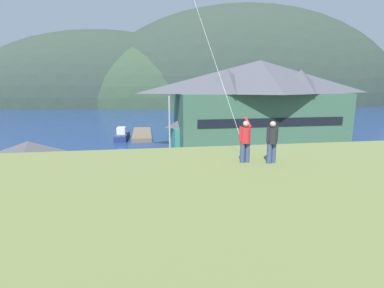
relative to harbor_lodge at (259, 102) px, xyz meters
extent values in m
plane|color=#66604C|center=(-11.78, -21.19, -6.65)|extent=(600.00, 600.00, 0.00)
cube|color=gray|center=(-11.78, -16.19, -6.60)|extent=(40.00, 20.00, 0.10)
cube|color=navy|center=(-11.78, 38.81, -6.63)|extent=(360.00, 84.00, 0.03)
ellipsoid|color=#2D3D33|center=(-33.26, 94.44, -6.65)|extent=(117.22, 49.50, 62.03)
ellipsoid|color=#334733|center=(15.30, 90.56, -6.65)|extent=(148.39, 54.86, 59.79)
ellipsoid|color=#3D4C38|center=(26.61, 97.42, -6.65)|extent=(93.23, 75.11, 48.36)
ellipsoid|color=#2D3D33|center=(32.90, 94.70, -6.65)|extent=(147.05, 71.77, 86.66)
cube|color=#38604C|center=(0.00, 0.11, -2.67)|extent=(23.52, 10.37, 7.96)
cube|color=black|center=(0.07, -4.96, -2.27)|extent=(19.87, 0.35, 1.10)
pyramid|color=#4C4C56|center=(0.00, 0.11, 3.57)|extent=(24.93, 11.39, 4.52)
pyramid|color=#4C4C56|center=(-5.24, -1.72, 2.91)|extent=(5.60, 5.60, 3.17)
pyramid|color=#4C4C56|center=(5.28, -1.58, 2.91)|extent=(5.60, 5.60, 3.17)
cube|color=#756B5B|center=(-24.86, -17.86, -5.00)|extent=(7.91, 6.05, 3.28)
pyramid|color=#47474C|center=(-24.86, -17.86, -2.43)|extent=(8.56, 6.64, 1.85)
cube|color=black|center=(-24.58, -20.53, -5.50)|extent=(1.10, 0.18, 2.30)
cube|color=#338475|center=(-10.58, 0.49, -5.02)|extent=(4.43, 4.62, 3.25)
pyramid|color=#47474C|center=(-10.58, 0.49, -2.66)|extent=(4.80, 5.07, 1.47)
cube|color=black|center=(-10.35, -1.63, -5.51)|extent=(1.10, 0.18, 2.27)
cube|color=#70604C|center=(-16.85, 12.46, -6.30)|extent=(3.20, 12.66, 0.70)
cube|color=navy|center=(-20.13, 9.59, -6.20)|extent=(2.30, 6.13, 0.90)
cube|color=navy|center=(-20.13, 9.59, -5.67)|extent=(2.23, 5.94, 0.16)
cube|color=silver|center=(-20.16, 9.14, -5.04)|extent=(1.46, 1.89, 1.10)
cube|color=#B28923|center=(-10.34, -21.34, -5.83)|extent=(4.23, 1.88, 0.80)
cube|color=olive|center=(-10.49, -21.35, -5.08)|extent=(2.13, 1.64, 0.70)
cube|color=black|center=(-10.49, -21.35, -5.11)|extent=(2.17, 1.67, 0.32)
cylinder|color=black|center=(-8.95, -22.24, -6.23)|extent=(0.64, 0.23, 0.64)
cylinder|color=black|center=(-8.99, -20.40, -6.23)|extent=(0.64, 0.23, 0.64)
cylinder|color=black|center=(-11.68, -22.29, -6.23)|extent=(0.64, 0.23, 0.64)
cylinder|color=black|center=(-11.72, -20.45, -6.23)|extent=(0.64, 0.23, 0.64)
cube|color=#B28923|center=(-9.56, -15.10, -5.83)|extent=(4.33, 2.13, 0.80)
cube|color=olive|center=(-9.41, -15.09, -5.08)|extent=(2.22, 1.76, 0.70)
cube|color=black|center=(-9.41, -15.09, -5.11)|extent=(2.27, 1.80, 0.32)
cylinder|color=black|center=(-10.99, -14.30, -6.23)|extent=(0.66, 0.27, 0.64)
cylinder|color=black|center=(-10.84, -16.13, -6.23)|extent=(0.66, 0.27, 0.64)
cylinder|color=black|center=(-8.27, -14.08, -6.23)|extent=(0.66, 0.27, 0.64)
cylinder|color=black|center=(-8.12, -15.91, -6.23)|extent=(0.66, 0.27, 0.64)
cube|color=silver|center=(5.20, -15.41, -5.83)|extent=(4.30, 2.04, 0.80)
cube|color=beige|center=(5.05, -15.42, -5.08)|extent=(2.19, 1.72, 0.70)
cube|color=black|center=(5.05, -15.42, -5.11)|extent=(2.23, 1.75, 0.32)
cylinder|color=black|center=(6.61, -16.24, -6.23)|extent=(0.65, 0.26, 0.64)
cylinder|color=black|center=(6.51, -14.41, -6.23)|extent=(0.65, 0.26, 0.64)
cylinder|color=black|center=(3.89, -16.40, -6.23)|extent=(0.65, 0.26, 0.64)
cylinder|color=black|center=(3.78, -14.57, -6.23)|extent=(0.65, 0.26, 0.64)
cube|color=black|center=(-18.05, -15.43, -5.83)|extent=(4.33, 2.12, 0.80)
cube|color=black|center=(-17.90, -15.44, -5.08)|extent=(2.22, 1.76, 0.70)
cube|color=black|center=(-17.90, -15.44, -5.11)|extent=(2.26, 1.79, 0.32)
cylinder|color=black|center=(-19.34, -14.40, -6.23)|extent=(0.66, 0.27, 0.64)
cylinder|color=black|center=(-19.48, -16.23, -6.23)|extent=(0.66, 0.27, 0.64)
cylinder|color=black|center=(-16.62, -14.62, -6.23)|extent=(0.66, 0.27, 0.64)
cylinder|color=black|center=(-16.76, -16.45, -6.23)|extent=(0.66, 0.27, 0.64)
cube|color=#9EA3A8|center=(-3.81, -14.87, -5.83)|extent=(4.26, 1.95, 0.80)
cube|color=gray|center=(-3.96, -14.88, -5.08)|extent=(2.15, 1.67, 0.70)
cube|color=black|center=(-3.96, -14.88, -5.11)|extent=(2.20, 1.71, 0.32)
cylinder|color=black|center=(-2.41, -15.74, -6.23)|extent=(0.65, 0.24, 0.64)
cylinder|color=black|center=(-2.48, -13.91, -6.23)|extent=(0.65, 0.24, 0.64)
cylinder|color=black|center=(-5.14, -15.84, -6.23)|extent=(0.65, 0.24, 0.64)
cylinder|color=black|center=(-5.20, -14.00, -6.23)|extent=(0.65, 0.24, 0.64)
cylinder|color=black|center=(2.18, -19.29, -6.23)|extent=(0.64, 0.22, 0.64)
cylinder|color=black|center=(2.17, -21.12, -6.23)|extent=(0.64, 0.22, 0.64)
cylinder|color=#ADADB2|center=(-13.77, -10.69, -2.56)|extent=(0.16, 0.16, 7.96)
cube|color=#4C4C51|center=(-13.77, -10.34, 1.32)|extent=(0.24, 0.70, 0.20)
cylinder|color=#384770|center=(-12.30, -29.60, -0.12)|extent=(0.20, 0.20, 0.82)
cylinder|color=#384770|center=(-12.08, -29.57, -0.12)|extent=(0.20, 0.20, 0.82)
cylinder|color=red|center=(-12.19, -29.58, 0.61)|extent=(0.40, 0.40, 0.64)
sphere|color=tan|center=(-12.19, -29.58, 1.09)|extent=(0.24, 0.24, 0.24)
cylinder|color=red|center=(-12.03, -29.38, 1.11)|extent=(0.18, 0.56, 0.43)
cylinder|color=red|center=(-12.41, -29.61, 0.68)|extent=(0.11, 0.11, 0.60)
cylinder|color=#384770|center=(-11.25, -29.87, -0.12)|extent=(0.20, 0.20, 0.82)
cylinder|color=#384770|center=(-11.04, -29.82, -0.12)|extent=(0.20, 0.20, 0.82)
cylinder|color=#232328|center=(-11.14, -29.85, 0.61)|extent=(0.40, 0.40, 0.64)
sphere|color=tan|center=(-11.14, -29.85, 1.09)|extent=(0.24, 0.24, 0.24)
cylinder|color=#232328|center=(-11.36, -29.90, 0.68)|extent=(0.11, 0.11, 0.60)
cylinder|color=#232328|center=(-10.93, -29.79, 0.68)|extent=(0.11, 0.11, 0.60)
cylinder|color=silver|center=(-12.98, -25.49, 4.90)|extent=(2.09, 7.71, 10.87)
camera|label=1|loc=(-16.25, -41.20, 2.73)|focal=28.04mm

